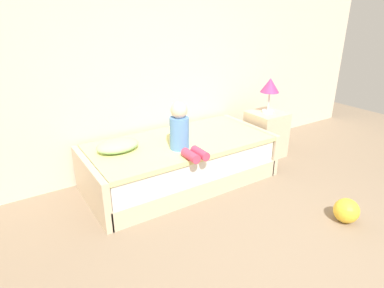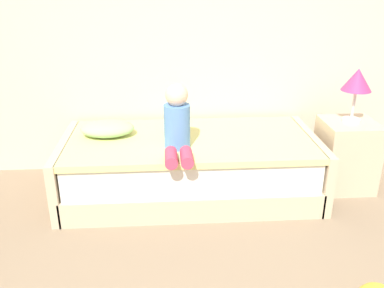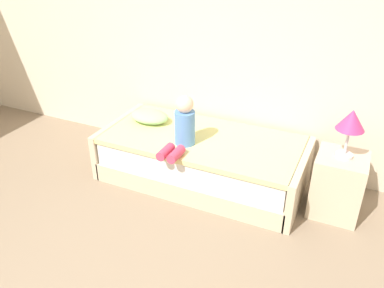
# 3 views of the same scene
# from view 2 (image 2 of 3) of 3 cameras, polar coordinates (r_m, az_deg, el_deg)

# --- Properties ---
(wall_rear) EXTENTS (7.20, 0.10, 2.90)m
(wall_rear) POSITION_cam_2_polar(r_m,az_deg,el_deg) (3.77, -1.29, 17.85)
(wall_rear) COLOR beige
(wall_rear) RESTS_ON ground
(bed) EXTENTS (2.11, 1.00, 0.50)m
(bed) POSITION_cam_2_polar(r_m,az_deg,el_deg) (3.50, -0.28, -3.05)
(bed) COLOR beige
(bed) RESTS_ON ground
(nightstand) EXTENTS (0.44, 0.44, 0.60)m
(nightstand) POSITION_cam_2_polar(r_m,az_deg,el_deg) (3.82, 20.38, -1.40)
(nightstand) COLOR beige
(nightstand) RESTS_ON ground
(table_lamp) EXTENTS (0.24, 0.24, 0.45)m
(table_lamp) POSITION_cam_2_polar(r_m,az_deg,el_deg) (3.62, 21.73, 7.86)
(table_lamp) COLOR silver
(table_lamp) RESTS_ON nightstand
(child_figure) EXTENTS (0.20, 0.51, 0.50)m
(child_figure) POSITION_cam_2_polar(r_m,az_deg,el_deg) (3.11, -2.04, 2.74)
(child_figure) COLOR #598CD1
(child_figure) RESTS_ON bed
(pillow) EXTENTS (0.44, 0.30, 0.13)m
(pillow) POSITION_cam_2_polar(r_m,az_deg,el_deg) (3.49, -11.55, 2.12)
(pillow) COLOR #99CC8C
(pillow) RESTS_ON bed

